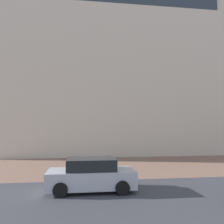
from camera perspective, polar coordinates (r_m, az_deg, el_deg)
ground_plane at (r=12.81m, az=0.48°, el=-17.45°), size 120.00×120.00×0.00m
street_asphalt_strip at (r=10.25m, az=2.74°, el=-20.87°), size 120.00×7.55×0.00m
landmark_building at (r=30.30m, az=1.32°, el=9.59°), size 27.57×11.11×34.79m
car_silver at (r=11.55m, az=-5.17°, el=-15.21°), size 4.12×2.12×1.53m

